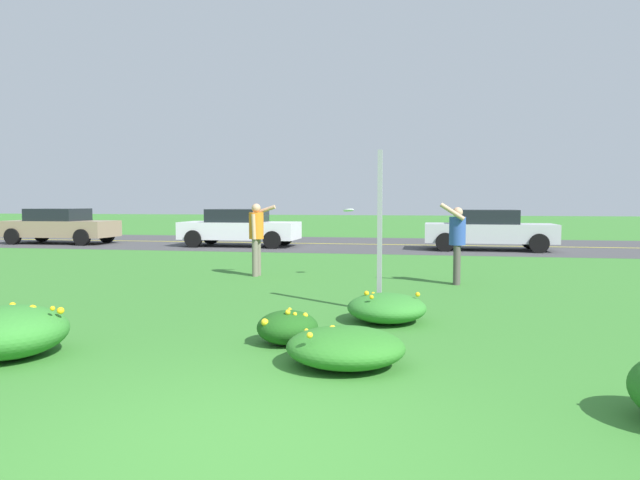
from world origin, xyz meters
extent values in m
plane|color=#387A2D|center=(0.00, 9.81, 0.00)|extent=(120.00, 120.00, 0.00)
cube|color=#424244|center=(0.00, 19.62, 0.00)|extent=(120.00, 8.73, 0.01)
cube|color=yellow|center=(0.00, 19.62, 0.01)|extent=(120.00, 0.16, 0.00)
ellipsoid|color=#1E5619|center=(-0.31, 3.01, 0.20)|extent=(0.75, 0.77, 0.41)
sphere|color=yellow|center=(-0.28, 2.88, 0.42)|extent=(0.07, 0.07, 0.07)
sphere|color=yellow|center=(-0.47, 3.07, 0.23)|extent=(0.06, 0.06, 0.06)
sphere|color=yellow|center=(-0.35, 3.27, 0.28)|extent=(0.06, 0.06, 0.06)
sphere|color=yellow|center=(-0.52, 2.75, 0.31)|extent=(0.09, 0.09, 0.09)
sphere|color=yellow|center=(-0.36, 3.29, 0.37)|extent=(0.05, 0.05, 0.05)
sphere|color=yellow|center=(-0.09, 2.99, 0.36)|extent=(0.07, 0.07, 0.07)
sphere|color=yellow|center=(-0.19, 2.90, 0.39)|extent=(0.05, 0.05, 0.05)
ellipsoid|color=#337F2D|center=(-3.23, 1.83, 0.29)|extent=(1.25, 1.33, 0.57)
sphere|color=yellow|center=(-3.04, 1.99, 0.52)|extent=(0.09, 0.09, 0.09)
sphere|color=yellow|center=(-2.70, 2.01, 0.51)|extent=(0.08, 0.08, 0.08)
sphere|color=yellow|center=(-3.43, 2.16, 0.52)|extent=(0.07, 0.07, 0.07)
sphere|color=yellow|center=(-2.71, 1.89, 0.56)|extent=(0.06, 0.06, 0.06)
ellipsoid|color=#2D7526|center=(0.53, 2.20, 0.20)|extent=(1.27, 1.18, 0.40)
sphere|color=yellow|center=(0.37, 2.32, 0.36)|extent=(0.08, 0.08, 0.08)
sphere|color=yellow|center=(0.23, 1.77, 0.42)|extent=(0.06, 0.06, 0.06)
sphere|color=yellow|center=(0.38, 2.63, 0.27)|extent=(0.06, 0.06, 0.06)
sphere|color=yellow|center=(1.05, 2.24, 0.23)|extent=(0.06, 0.06, 0.06)
sphere|color=yellow|center=(0.74, 2.41, 0.23)|extent=(0.07, 0.07, 0.07)
sphere|color=yellow|center=(0.05, 2.43, 0.31)|extent=(0.05, 0.05, 0.05)
ellipsoid|color=#337F2D|center=(0.78, 4.55, 0.20)|extent=(1.14, 1.20, 0.41)
sphere|color=yellow|center=(0.86, 4.43, 0.34)|extent=(0.07, 0.07, 0.07)
sphere|color=yellow|center=(1.22, 4.60, 0.41)|extent=(0.07, 0.07, 0.07)
sphere|color=yellow|center=(0.60, 4.16, 0.42)|extent=(0.06, 0.06, 0.06)
sphere|color=yellow|center=(0.57, 4.70, 0.38)|extent=(0.06, 0.06, 0.06)
sphere|color=yellow|center=(0.48, 4.57, 0.40)|extent=(0.07, 0.07, 0.07)
cube|color=#93969B|center=(0.60, 5.31, 1.27)|extent=(0.07, 0.10, 2.54)
cylinder|color=orange|center=(-2.62, 9.16, 1.18)|extent=(0.34, 0.34, 0.62)
sphere|color=tan|center=(-2.62, 9.16, 1.59)|extent=(0.21, 0.21, 0.21)
cylinder|color=#726B5B|center=(-2.61, 9.25, 0.44)|extent=(0.14, 0.14, 0.87)
cylinder|color=#726B5B|center=(-2.62, 9.08, 0.44)|extent=(0.14, 0.14, 0.87)
cylinder|color=tan|center=(-2.48, 9.35, 1.53)|extent=(0.59, 0.16, 0.26)
cylinder|color=tan|center=(-2.62, 8.96, 1.16)|extent=(0.12, 0.10, 0.58)
cylinder|color=#2D4C9E|center=(1.93, 8.64, 1.13)|extent=(0.34, 0.34, 0.59)
sphere|color=tan|center=(1.93, 8.64, 1.52)|extent=(0.21, 0.21, 0.21)
cylinder|color=#4C4742|center=(1.92, 8.56, 0.42)|extent=(0.14, 0.14, 0.83)
cylinder|color=#4C4742|center=(1.94, 8.73, 0.42)|extent=(0.14, 0.14, 0.83)
cylinder|color=tan|center=(1.82, 8.46, 1.53)|extent=(0.52, 0.15, 0.38)
cylinder|color=tan|center=(1.93, 8.84, 1.11)|extent=(0.12, 0.10, 0.56)
cylinder|color=white|center=(-0.45, 9.18, 1.55)|extent=(0.25, 0.24, 0.08)
torus|color=white|center=(-0.45, 9.18, 1.54)|extent=(0.25, 0.24, 0.08)
cube|color=#937F60|center=(-13.70, 17.66, 0.62)|extent=(4.50, 1.82, 0.66)
cube|color=black|center=(-13.80, 17.66, 1.19)|extent=(2.10, 1.64, 0.52)
cylinder|color=black|center=(-12.15, 18.55, 0.33)|extent=(0.66, 0.22, 0.66)
cylinder|color=black|center=(-12.15, 16.77, 0.33)|extent=(0.66, 0.22, 0.66)
cylinder|color=black|center=(-15.25, 18.55, 0.33)|extent=(0.66, 0.22, 0.66)
cylinder|color=black|center=(-15.25, 16.77, 0.33)|extent=(0.66, 0.22, 0.66)
cube|color=silver|center=(-5.92, 17.66, 0.62)|extent=(4.50, 1.82, 0.66)
cube|color=black|center=(-6.02, 17.66, 1.19)|extent=(2.10, 1.64, 0.52)
cylinder|color=black|center=(-4.37, 18.55, 0.33)|extent=(0.66, 0.22, 0.66)
cylinder|color=black|center=(-4.37, 16.77, 0.33)|extent=(0.66, 0.22, 0.66)
cylinder|color=black|center=(-7.47, 18.55, 0.33)|extent=(0.66, 0.22, 0.66)
cylinder|color=black|center=(-7.47, 16.77, 0.33)|extent=(0.66, 0.22, 0.66)
cube|color=#B7BABF|center=(3.41, 17.66, 0.62)|extent=(4.50, 1.82, 0.66)
cube|color=black|center=(3.31, 17.66, 1.19)|extent=(2.10, 1.64, 0.52)
cylinder|color=black|center=(4.96, 18.55, 0.33)|extent=(0.66, 0.22, 0.66)
cylinder|color=black|center=(4.96, 16.77, 0.33)|extent=(0.66, 0.22, 0.66)
cylinder|color=black|center=(1.86, 18.55, 0.33)|extent=(0.66, 0.22, 0.66)
cylinder|color=black|center=(1.86, 16.77, 0.33)|extent=(0.66, 0.22, 0.66)
camera|label=1|loc=(1.41, -3.78, 1.74)|focal=32.51mm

